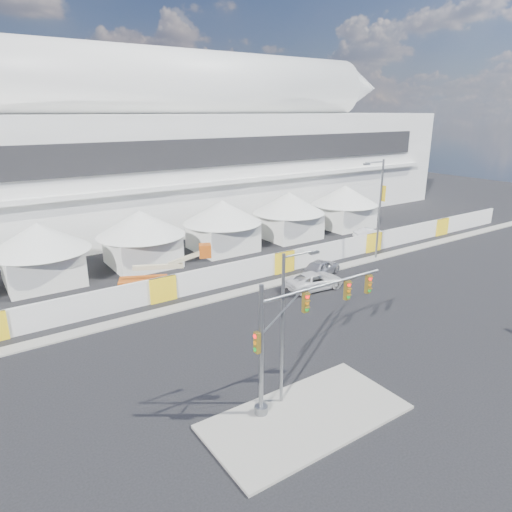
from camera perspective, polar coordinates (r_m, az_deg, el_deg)
ground at (r=29.19m, az=11.59°, el=-12.22°), size 160.00×160.00×0.00m
median_island at (r=23.82m, az=6.26°, el=-19.33°), size 10.00×5.00×0.15m
far_curb at (r=50.83m, az=17.47°, el=0.49°), size 80.00×1.20×0.12m
stadium at (r=65.00m, az=-9.43°, el=13.12°), size 80.00×24.80×21.98m
tent_row at (r=46.84m, az=-9.02°, el=3.60°), size 53.40×8.40×5.40m
hoarding_fence at (r=42.36m, az=3.46°, el=-0.75°), size 70.00×0.25×2.00m
scaffold_tower at (r=84.17m, az=16.60°, el=11.27°), size 4.40×4.40×12.00m
sedan_silver at (r=41.90m, az=8.12°, el=-1.43°), size 3.13×4.91×1.56m
pickup_curb at (r=38.83m, az=7.34°, el=-3.06°), size 2.89×5.37×1.43m
lot_car_a at (r=55.24m, az=14.07°, el=2.74°), size 2.62×4.05×1.26m
traffic_mast at (r=22.73m, az=4.43°, el=-9.83°), size 8.06×0.66×6.79m
streetlight_median at (r=22.45m, az=3.77°, el=-7.88°), size 2.20×0.22×7.93m
streetlight_curb at (r=46.53m, az=15.08°, el=6.45°), size 2.96×0.67×9.99m
boom_lift at (r=39.01m, az=-12.92°, el=-2.77°), size 7.94×3.18×3.88m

